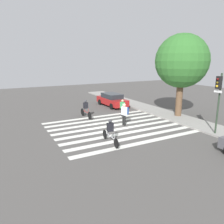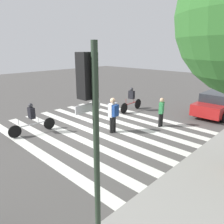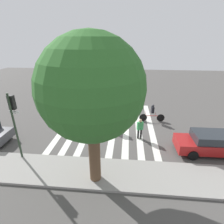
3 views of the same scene
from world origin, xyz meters
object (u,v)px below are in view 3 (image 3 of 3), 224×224
(street_tree, at_px, (91,89))
(cyclist_mid_street, at_px, (83,106))
(traffic_light, at_px, (13,114))
(pedestrian_adult_tall_backpack, at_px, (109,118))
(pedestrian_child_with_backpack, at_px, (140,128))
(cyclist_near_curb, at_px, (152,113))
(car_parked_far_curb, at_px, (212,143))

(street_tree, height_order, cyclist_mid_street, street_tree)
(traffic_light, distance_m, pedestrian_adult_tall_backpack, 6.96)
(pedestrian_adult_tall_backpack, height_order, cyclist_mid_street, pedestrian_adult_tall_backpack)
(traffic_light, relative_size, pedestrian_child_with_backpack, 2.67)
(cyclist_mid_street, distance_m, cyclist_near_curb, 6.77)
(traffic_light, height_order, car_parked_far_curb, traffic_light)
(pedestrian_child_with_backpack, bearing_deg, traffic_light, -176.91)
(street_tree, relative_size, pedestrian_adult_tall_backpack, 4.11)
(pedestrian_adult_tall_backpack, bearing_deg, pedestrian_child_with_backpack, -33.96)
(pedestrian_adult_tall_backpack, bearing_deg, cyclist_near_curb, 20.06)
(cyclist_near_curb, bearing_deg, car_parked_far_curb, 123.80)
(pedestrian_adult_tall_backpack, bearing_deg, cyclist_mid_street, 129.21)
(traffic_light, relative_size, street_tree, 0.58)
(pedestrian_adult_tall_backpack, xyz_separation_m, cyclist_mid_street, (2.94, -2.87, -0.21))
(pedestrian_adult_tall_backpack, bearing_deg, car_parked_far_curb, -27.04)
(traffic_light, bearing_deg, cyclist_mid_street, -106.73)
(street_tree, bearing_deg, pedestrian_child_with_backpack, -119.71)
(street_tree, bearing_deg, cyclist_mid_street, -71.90)
(pedestrian_child_with_backpack, distance_m, cyclist_near_curb, 3.41)
(pedestrian_adult_tall_backpack, bearing_deg, street_tree, -97.60)
(street_tree, relative_size, pedestrian_child_with_backpack, 4.57)
(cyclist_near_curb, xyz_separation_m, car_parked_far_curb, (-3.34, 4.54, -0.12))
(traffic_light, relative_size, pedestrian_adult_tall_backpack, 2.39)
(pedestrian_adult_tall_backpack, relative_size, cyclist_near_curb, 0.79)
(traffic_light, bearing_deg, cyclist_near_curb, -145.12)
(car_parked_far_curb, bearing_deg, pedestrian_child_with_backpack, -17.58)
(cyclist_mid_street, bearing_deg, pedestrian_child_with_backpack, 146.46)
(cyclist_mid_street, xyz_separation_m, car_parked_far_curb, (-10.04, 5.53, -0.11))
(traffic_light, height_order, street_tree, street_tree)
(traffic_light, bearing_deg, pedestrian_child_with_backpack, -158.25)
(pedestrian_child_with_backpack, bearing_deg, car_parked_far_curb, -35.24)
(street_tree, xyz_separation_m, pedestrian_child_with_backpack, (-2.57, -4.51, -4.15))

